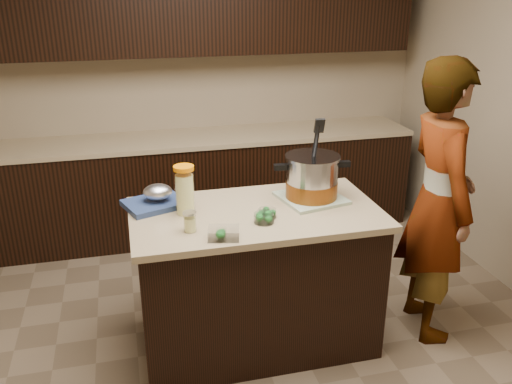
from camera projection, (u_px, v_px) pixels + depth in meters
ground_plane at (256, 339)px, 3.50m from camera, size 4.00×4.00×0.00m
room_shell at (256, 70)px, 2.87m from camera, size 4.04×4.04×2.72m
back_cabinets at (208, 130)px, 4.72m from camera, size 3.60×0.63×2.33m
island at (256, 278)px, 3.33m from camera, size 1.46×0.81×0.90m
dish_towel at (311, 198)px, 3.33m from camera, size 0.43×0.43×0.02m
stock_pot at (312, 179)px, 3.29m from camera, size 0.47×0.36×0.48m
lemonade_pitcher at (185, 192)px, 3.09m from camera, size 0.15×0.15×0.28m
mason_jar at (190, 222)px, 2.90m from camera, size 0.09×0.09×0.12m
broccoli_tub_left at (267, 214)px, 3.08m from camera, size 0.14×0.14×0.05m
broccoli_tub_right at (264, 218)px, 3.01m from camera, size 0.14×0.14×0.05m
broccoli_tub_rect at (224, 234)px, 2.83m from camera, size 0.18×0.15×0.06m
blue_tray at (156, 199)px, 3.22m from camera, size 0.41×0.37×0.13m
person at (438, 202)px, 3.33m from camera, size 0.51×0.70×1.77m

